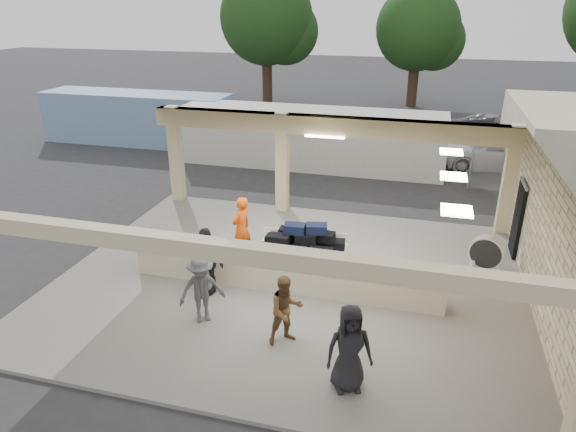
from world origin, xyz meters
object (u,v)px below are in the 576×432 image
(baggage_counter, at_px, (284,272))
(drum_fan, at_px, (487,252))
(baggage_handler, at_px, (242,229))
(passenger_b, at_px, (207,260))
(luggage_cart, at_px, (301,246))
(container_blue, at_px, (137,118))
(passenger_d, at_px, (349,348))
(passenger_c, at_px, (202,289))
(car_dark, at_px, (496,134))
(car_white_a, at_px, (501,153))
(passenger_a, at_px, (286,310))
(container_white, at_px, (310,138))

(baggage_counter, relative_size, drum_fan, 7.94)
(baggage_handler, xyz_separation_m, passenger_b, (-0.23, -1.92, -0.05))
(luggage_cart, bearing_deg, container_blue, 130.64)
(passenger_d, bearing_deg, container_blue, 109.56)
(drum_fan, height_order, passenger_b, passenger_b)
(drum_fan, relative_size, container_blue, 0.10)
(baggage_counter, height_order, drum_fan, drum_fan)
(passenger_c, distance_m, car_dark, 19.49)
(drum_fan, distance_m, car_white_a, 10.33)
(container_blue, bearing_deg, baggage_handler, -49.05)
(passenger_b, distance_m, passenger_d, 4.73)
(baggage_counter, bearing_deg, luggage_cart, 79.04)
(passenger_d, bearing_deg, car_dark, 55.82)
(luggage_cart, xyz_separation_m, baggage_handler, (-1.78, 0.28, 0.18))
(drum_fan, height_order, container_blue, container_blue)
(car_white_a, bearing_deg, passenger_a, 149.39)
(passenger_c, xyz_separation_m, passenger_d, (3.57, -1.35, 0.08))
(baggage_counter, bearing_deg, passenger_d, -55.92)
(luggage_cart, xyz_separation_m, passenger_a, (0.44, -3.13, 0.03))
(baggage_handler, relative_size, passenger_a, 1.19)
(car_white_a, relative_size, container_blue, 0.51)
(baggage_handler, bearing_deg, container_blue, -116.27)
(passenger_b, bearing_deg, container_white, 108.33)
(luggage_cart, relative_size, car_dark, 0.52)
(luggage_cart, distance_m, passenger_b, 2.60)
(car_dark, bearing_deg, luggage_cart, 171.85)
(passenger_c, height_order, car_dark, passenger_c)
(container_white, height_order, container_blue, container_blue)
(passenger_b, relative_size, car_dark, 0.37)
(luggage_cart, bearing_deg, passenger_c, -123.93)
(baggage_counter, xyz_separation_m, passenger_a, (0.64, -2.11, 0.31))
(passenger_c, bearing_deg, passenger_d, -57.04)
(passenger_c, xyz_separation_m, car_white_a, (7.88, 14.43, -0.19))
(luggage_cart, distance_m, container_blue, 16.40)
(drum_fan, xyz_separation_m, baggage_handler, (-6.65, -1.06, 0.39))
(car_white_a, distance_m, container_blue, 17.88)
(drum_fan, xyz_separation_m, passenger_a, (-4.42, -4.47, 0.24))
(baggage_counter, xyz_separation_m, container_blue, (-11.41, 12.60, 0.70))
(passenger_a, xyz_separation_m, car_white_a, (5.82, 14.70, -0.17))
(baggage_handler, xyz_separation_m, container_blue, (-9.83, 11.29, 0.25))
(passenger_a, height_order, container_blue, container_blue)
(passenger_a, bearing_deg, baggage_counter, 70.03)
(passenger_d, height_order, container_white, container_white)
(drum_fan, distance_m, passenger_d, 6.28)
(passenger_d, bearing_deg, car_white_a, 53.62)
(passenger_c, bearing_deg, baggage_counter, 15.96)
(passenger_c, xyz_separation_m, container_white, (-0.36, 12.73, 0.36))
(passenger_d, bearing_deg, passenger_b, 125.99)
(car_dark, relative_size, container_blue, 0.48)
(luggage_cart, bearing_deg, passenger_d, -69.52)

